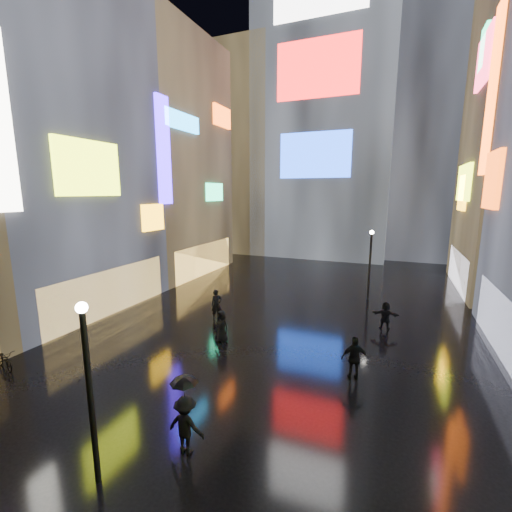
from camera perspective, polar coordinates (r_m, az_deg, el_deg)
The scene contains 16 objects.
ground at distance 24.46m, azimuth 7.15°, elevation -8.35°, with size 140.00×140.00×0.00m, color black.
building_left_mid at distance 27.60m, azimuth -32.25°, elevation 17.51°, with size 10.28×12.70×24.00m.
building_left_far at distance 35.95m, azimuth -15.95°, elevation 15.11°, with size 10.28×12.00×22.00m.
tower_main at distance 48.99m, azimuth 12.12°, elevation 25.89°, with size 16.00×14.20×42.00m.
tower_flank_right at distance 49.34m, azimuth 27.14°, elevation 20.11°, with size 12.00×12.00×34.00m, color black.
tower_flank_left at distance 48.90m, azimuth -2.05°, elevation 16.57°, with size 10.00×10.00×26.00m, color black.
lamp_near at distance 10.55m, azimuth -26.06°, elevation -18.63°, with size 0.30×0.30×5.20m.
lamp_far at distance 26.44m, azimuth 18.47°, elevation -0.77°, with size 0.30×0.30×5.20m.
pedestrian_2 at distance 11.80m, azimuth -11.62°, elevation -25.89°, with size 1.20×0.69×1.86m, color black.
pedestrian_3 at distance 15.73m, azimuth 16.12°, elevation -16.04°, with size 1.13×0.47×1.92m, color black.
pedestrian_4 at distance 18.72m, azimuth -5.73°, elevation -11.57°, with size 0.84×0.55×1.72m, color black.
pedestrian_5 at distance 21.57m, azimuth 20.75°, elevation -9.30°, with size 1.53×0.49×1.65m, color black.
pedestrian_6 at distance 21.82m, azimuth -6.58°, elevation -8.07°, with size 0.69×0.46×1.90m, color black.
umbrella_1 at distance 11.09m, azimuth -11.88°, elevation -20.53°, with size 0.81×0.81×0.71m, color black.
umbrella_2 at distance 18.27m, azimuth -5.80°, elevation -7.85°, with size 0.91×0.93×0.84m, color black.
bicycle at distance 19.84m, azimuth -36.37°, elevation -13.69°, with size 0.58×1.67×0.88m, color black.
Camera 1 is at (5.85, -2.39, 7.91)m, focal length 24.00 mm.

